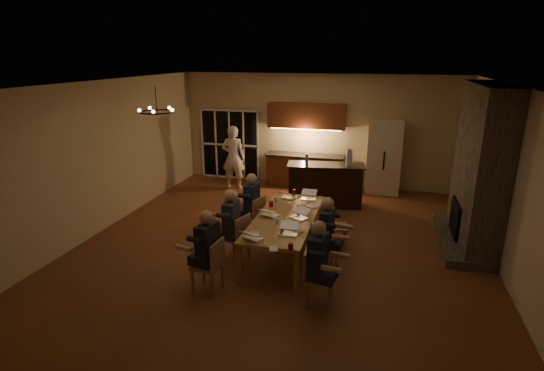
{
  "coord_description": "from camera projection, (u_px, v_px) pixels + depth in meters",
  "views": [
    {
      "loc": [
        1.82,
        -7.57,
        3.72
      ],
      "look_at": [
        -0.26,
        0.3,
        1.19
      ],
      "focal_mm": 28.0,
      "sensor_mm": 36.0,
      "label": 1
    }
  ],
  "objects": [
    {
      "name": "laptop_d",
      "position": [
        299.0,
        212.0,
        7.98
      ],
      "size": [
        0.42,
        0.4,
        0.23
      ],
      "primitive_type": null,
      "rotation": [
        0.0,
        0.0,
        -0.54
      ],
      "color": "silver",
      "rests_on": "dining_table"
    },
    {
      "name": "chair_left_near",
      "position": [
        207.0,
        265.0,
        6.87
      ],
      "size": [
        0.48,
        0.48,
        0.89
      ],
      "primitive_type": null,
      "rotation": [
        0.0,
        0.0,
        -1.68
      ],
      "color": "#A87754",
      "rests_on": "ground"
    },
    {
      "name": "laptop_b",
      "position": [
        288.0,
        228.0,
        7.27
      ],
      "size": [
        0.33,
        0.29,
        0.23
      ],
      "primitive_type": null,
      "rotation": [
        0.0,
        0.0,
        0.05
      ],
      "color": "silver",
      "rests_on": "dining_table"
    },
    {
      "name": "laptop_c",
      "position": [
        270.0,
        210.0,
        8.12
      ],
      "size": [
        0.39,
        0.37,
        0.23
      ],
      "primitive_type": null,
      "rotation": [
        0.0,
        0.0,
        2.81
      ],
      "color": "silver",
      "rests_on": "dining_table"
    },
    {
      "name": "redcup_mid",
      "position": [
        271.0,
        204.0,
        8.6
      ],
      "size": [
        0.08,
        0.08,
        0.12
      ],
      "primitive_type": "cylinder",
      "color": "#AF0B18",
      "rests_on": "dining_table"
    },
    {
      "name": "notepad",
      "position": [
        274.0,
        249.0,
        6.74
      ],
      "size": [
        0.19,
        0.22,
        0.01
      ],
      "primitive_type": "cube",
      "rotation": [
        0.0,
        0.0,
        0.28
      ],
      "color": "white",
      "rests_on": "dining_table"
    },
    {
      "name": "french_doors",
      "position": [
        230.0,
        145.0,
        13.01
      ],
      "size": [
        1.86,
        0.08,
        2.1
      ],
      "primitive_type": "cube",
      "color": "black",
      "rests_on": "ground"
    },
    {
      "name": "fireplace",
      "position": [
        480.0,
        167.0,
        8.26
      ],
      "size": [
        0.58,
        2.5,
        3.2
      ],
      "primitive_type": "cube",
      "color": "#5E544A",
      "rests_on": "ground"
    },
    {
      "name": "floor",
      "position": [
        281.0,
        247.0,
        8.54
      ],
      "size": [
        9.0,
        9.0,
        0.0
      ],
      "primitive_type": "plane",
      "color": "brown",
      "rests_on": "ground"
    },
    {
      "name": "plate_left",
      "position": [
        253.0,
        234.0,
        7.29
      ],
      "size": [
        0.23,
        0.23,
        0.02
      ],
      "primitive_type": "cylinder",
      "color": "silver",
      "rests_on": "dining_table"
    },
    {
      "name": "person_left_far",
      "position": [
        252.0,
        205.0,
        8.87
      ],
      "size": [
        0.64,
        0.64,
        1.38
      ],
      "primitive_type": null,
      "rotation": [
        0.0,
        0.0,
        -1.64
      ],
      "color": "#1B2644",
      "rests_on": "ground"
    },
    {
      "name": "can_silver",
      "position": [
        282.0,
        228.0,
        7.42
      ],
      "size": [
        0.06,
        0.06,
        0.12
      ],
      "primitive_type": "cylinder",
      "color": "#B2B2B7",
      "rests_on": "dining_table"
    },
    {
      "name": "person_right_mid",
      "position": [
        326.0,
        235.0,
        7.43
      ],
      "size": [
        0.62,
        0.62,
        1.38
      ],
      "primitive_type": null,
      "rotation": [
        0.0,
        0.0,
        1.54
      ],
      "color": "#202429",
      "rests_on": "ground"
    },
    {
      "name": "chandelier",
      "position": [
        157.0,
        112.0,
        7.41
      ],
      "size": [
        0.62,
        0.62,
        0.03
      ],
      "primitive_type": "torus",
      "color": "black",
      "rests_on": "ceiling"
    },
    {
      "name": "chair_right_near",
      "position": [
        319.0,
        277.0,
        6.51
      ],
      "size": [
        0.46,
        0.46,
        0.89
      ],
      "primitive_type": null,
      "rotation": [
        0.0,
        0.0,
        1.61
      ],
      "color": "#A87754",
      "rests_on": "ground"
    },
    {
      "name": "bar_blender",
      "position": [
        349.0,
        158.0,
        10.39
      ],
      "size": [
        0.16,
        0.16,
        0.41
      ],
      "primitive_type": "cube",
      "rotation": [
        0.0,
        0.0,
        0.27
      ],
      "color": "silver",
      "rests_on": "bar_island"
    },
    {
      "name": "mug_back",
      "position": [
        276.0,
        199.0,
        8.9
      ],
      "size": [
        0.09,
        0.09,
        0.1
      ],
      "primitive_type": "cylinder",
      "color": "silver",
      "rests_on": "dining_table"
    },
    {
      "name": "person_right_near",
      "position": [
        318.0,
        264.0,
        6.4
      ],
      "size": [
        0.69,
        0.69,
        1.38
      ],
      "primitive_type": null,
      "rotation": [
        0.0,
        0.0,
        1.41
      ],
      "color": "#1B2644",
      "rests_on": "ground"
    },
    {
      "name": "mug_front",
      "position": [
        277.0,
        221.0,
        7.75
      ],
      "size": [
        0.07,
        0.07,
        0.1
      ],
      "primitive_type": "cylinder",
      "color": "silver",
      "rests_on": "dining_table"
    },
    {
      "name": "laptop_e",
      "position": [
        289.0,
        193.0,
        9.1
      ],
      "size": [
        0.38,
        0.35,
        0.23
      ],
      "primitive_type": null,
      "rotation": [
        0.0,
        0.0,
        2.87
      ],
      "color": "silver",
      "rests_on": "dining_table"
    },
    {
      "name": "plate_far",
      "position": [
        312.0,
        206.0,
        8.63
      ],
      "size": [
        0.27,
        0.27,
        0.02
      ],
      "primitive_type": "cylinder",
      "color": "silver",
      "rests_on": "dining_table"
    },
    {
      "name": "can_cola",
      "position": [
        294.0,
        192.0,
        9.34
      ],
      "size": [
        0.07,
        0.07,
        0.12
      ],
      "primitive_type": "cylinder",
      "color": "#3F0F0C",
      "rests_on": "dining_table"
    },
    {
      "name": "chair_right_far",
      "position": [
        336.0,
        226.0,
        8.43
      ],
      "size": [
        0.51,
        0.51,
        0.89
      ],
      "primitive_type": null,
      "rotation": [
        0.0,
        0.0,
        1.76
      ],
      "color": "#A87754",
      "rests_on": "ground"
    },
    {
      "name": "person_left_mid",
      "position": [
        231.0,
        225.0,
        7.83
      ],
      "size": [
        0.61,
        0.61,
        1.38
      ],
      "primitive_type": null,
      "rotation": [
        0.0,
        0.0,
        -1.55
      ],
      "color": "#363A3F",
      "rests_on": "ground"
    },
    {
      "name": "bar_bottle",
      "position": [
        307.0,
        159.0,
        10.66
      ],
      "size": [
        0.08,
        0.08,
        0.24
      ],
      "primitive_type": "cylinder",
      "color": "#99999E",
      "rests_on": "bar_island"
    },
    {
      "name": "refrigerator",
      "position": [
        384.0,
        158.0,
        11.6
      ],
      "size": [
        0.9,
        0.68,
        2.0
      ],
      "primitive_type": "cube",
      "color": "beige",
      "rests_on": "ground"
    },
    {
      "name": "person_left_near",
      "position": [
        208.0,
        251.0,
        6.82
      ],
      "size": [
        0.71,
        0.71,
        1.38
      ],
      "primitive_type": null,
      "rotation": [
        0.0,
        0.0,
        -1.77
      ],
      "color": "#202429",
      "rests_on": "ground"
    },
    {
      "name": "bar_island",
      "position": [
        325.0,
        185.0,
        10.73
      ],
      "size": [
        2.0,
        0.96,
        1.08
      ],
      "primitive_type": "cube",
      "rotation": [
        0.0,
        0.0,
        0.15
      ],
      "color": "black",
      "rests_on": "ground"
    },
    {
      "name": "kitchenette",
      "position": [
        305.0,
        146.0,
        12.13
      ],
      "size": [
        2.24,
        0.68,
        2.4
      ],
      "primitive_type": null,
      "color": "brown",
      "rests_on": "ground"
    },
    {
      "name": "chair_left_mid",
      "position": [
        235.0,
        237.0,
        7.93
      ],
      "size": [
        0.56,
        0.56,
        0.89
      ],
      "primitive_type": null,
      "rotation": [
        0.0,
        0.0,
        -1.9
      ],
      "color": "#A87754",
      "rests_on": "ground"
    },
    {
      "name": "right_wall",
      "position": [
        515.0,
        187.0,
        7.08
      ],
      "size": [
        0.04,
        9.0,
        3.2
      ],
      "primitive_type": "cube",
      "color": "tan",
      "rests_on": "ground"
    },
    {
      "name": "laptop_a",
      "position": [
        254.0,
        232.0,
        7.1
      ],
      "size": [
        0.4,
        0.38,
        0.23
      ],
      "primitive_type": null,
      "rotation": [
        0.0,
        0.0,
        2.75
      ],
      "color": "silver",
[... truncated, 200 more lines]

